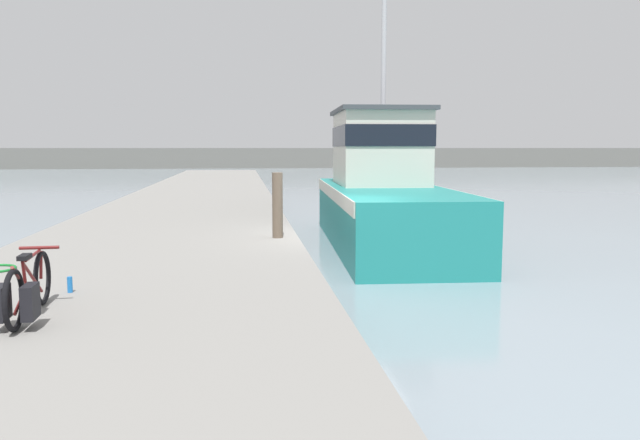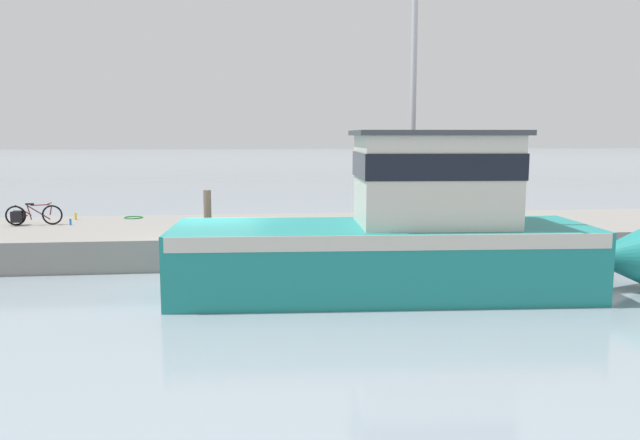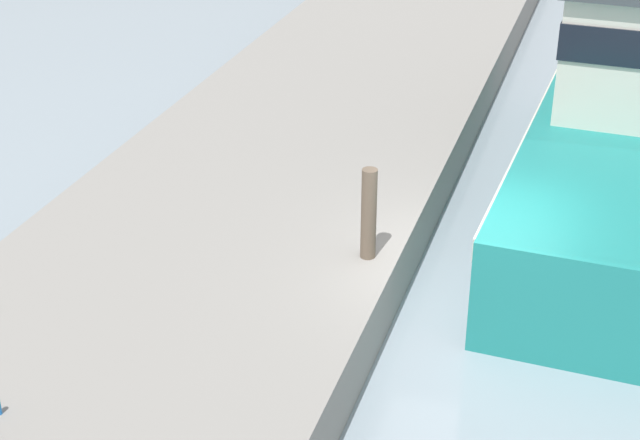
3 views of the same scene
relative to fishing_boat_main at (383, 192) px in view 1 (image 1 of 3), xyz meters
The scene contains 8 objects.
ground_plane 5.40m from the fishing_boat_main, 112.04° to the right, with size 320.00×320.00×0.00m, color #84939E.
dock_pier 7.57m from the fishing_boat_main, 140.12° to the right, with size 5.66×80.00×0.92m, color gray.
far_shoreline 75.11m from the fishing_boat_main, 68.07° to the left, with size 180.00×5.00×2.74m, color slate.
fishing_boat_main is the anchor object (origin of this frame).
boat_red_outer 32.68m from the fishing_boat_main, 73.85° to the left, with size 4.56×5.71×1.92m.
bicycle_touring 12.66m from the fishing_boat_main, 120.44° to the right, with size 0.48×1.76×0.72m.
mooring_post 6.00m from the fishing_boat_main, 124.02° to the right, with size 0.22×0.22×1.35m, color brown.
water_bottle_on_curb 11.48m from the fishing_boat_main, 123.34° to the right, with size 0.07×0.07×0.21m, color blue.
Camera 1 is at (-2.14, -13.00, 2.78)m, focal length 35.00 mm.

